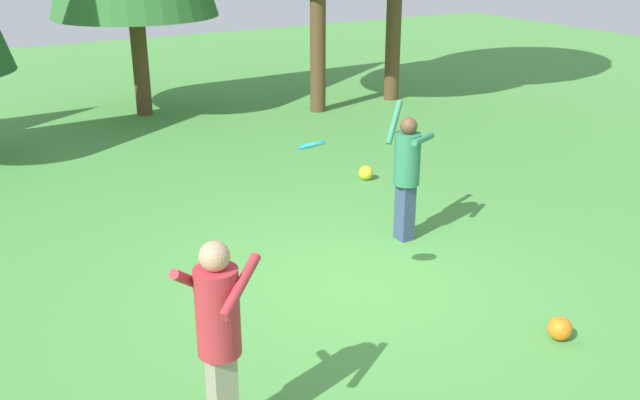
# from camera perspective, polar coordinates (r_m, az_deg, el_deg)

# --- Properties ---
(ground_plane) EXTENTS (40.00, 40.00, 0.00)m
(ground_plane) POSITION_cam_1_polar(r_m,az_deg,el_deg) (8.39, 2.68, -6.77)
(ground_plane) COLOR #4C9342
(person_thrower) EXTENTS (0.65, 0.65, 1.83)m
(person_thrower) POSITION_cam_1_polar(r_m,az_deg,el_deg) (9.27, 6.90, 2.52)
(person_thrower) COLOR #38476B
(person_thrower) RESTS_ON ground_plane
(person_catcher) EXTENTS (0.74, 0.73, 1.76)m
(person_catcher) POSITION_cam_1_polar(r_m,az_deg,el_deg) (5.59, -8.05, -9.97)
(person_catcher) COLOR gray
(person_catcher) RESTS_ON ground_plane
(frisbee) EXTENTS (0.27, 0.26, 0.14)m
(frisbee) POSITION_cam_1_polar(r_m,az_deg,el_deg) (6.94, -0.65, 4.36)
(frisbee) COLOR #2393D1
(ball_yellow) EXTENTS (0.24, 0.24, 0.24)m
(ball_yellow) POSITION_cam_1_polar(r_m,az_deg,el_deg) (11.74, 3.67, 2.17)
(ball_yellow) COLOR yellow
(ball_yellow) RESTS_ON ground_plane
(ball_orange) EXTENTS (0.24, 0.24, 0.24)m
(ball_orange) POSITION_cam_1_polar(r_m,az_deg,el_deg) (7.70, 18.50, -9.65)
(ball_orange) COLOR orange
(ball_orange) RESTS_ON ground_plane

